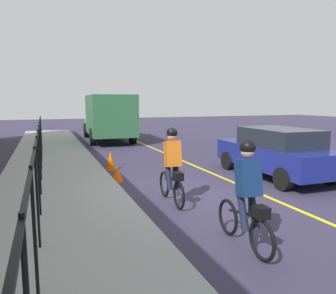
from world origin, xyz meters
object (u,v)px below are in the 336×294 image
patrol_sedan (276,152)px  traffic_cone_far (117,174)px  traffic_cone_near (111,160)px  cyclist_follow (247,195)px  box_truck_background (108,116)px  cyclist_lead (172,166)px

patrol_sedan → traffic_cone_far: patrol_sedan is taller
traffic_cone_far → traffic_cone_near: bearing=-4.6°
cyclist_follow → box_truck_background: (15.69, -0.63, 0.64)m
box_truck_background → cyclist_lead: bearing=178.2°
box_truck_background → traffic_cone_far: 10.63m
cyclist_lead → cyclist_follow: same height
cyclist_lead → box_truck_background: 13.07m
cyclist_follow → traffic_cone_far: size_ratio=3.91×
traffic_cone_far → cyclist_lead: bearing=-163.3°
cyclist_lead → traffic_cone_far: (2.61, 0.78, -0.68)m
box_truck_background → patrol_sedan: bearing=-162.2°
traffic_cone_near → traffic_cone_far: (-1.72, 0.14, -0.11)m
cyclist_lead → patrol_sedan: 4.37m
box_truck_background → traffic_cone_far: (-10.42, 1.67, -1.32)m
box_truck_background → traffic_cone_near: bearing=172.2°
patrol_sedan → traffic_cone_far: size_ratio=9.50×
box_truck_background → traffic_cone_near: (-8.69, 1.53, -1.20)m
box_truck_background → traffic_cone_near: box_truck_background is taller
cyclist_lead → cyclist_follow: bearing=-172.5°
cyclist_lead → patrol_sedan: size_ratio=0.41×
box_truck_background → traffic_cone_far: size_ratio=14.55×
traffic_cone_near → traffic_cone_far: bearing=175.4°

